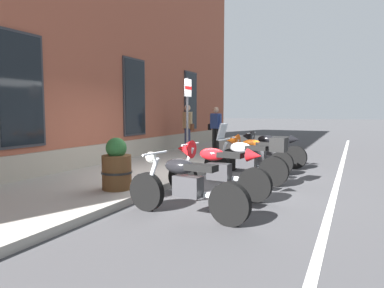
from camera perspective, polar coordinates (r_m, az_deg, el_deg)
name	(u,v)px	position (r m, az deg, el deg)	size (l,w,h in m)	color
ground_plane	(192,179)	(8.56, 0.02, -5.73)	(140.00, 140.00, 0.00)	#38383A
sidewalk	(138,172)	(9.30, -8.76, -4.48)	(27.76, 3.12, 0.14)	gray
lane_stripe	(335,192)	(7.81, 22.04, -7.18)	(27.76, 0.12, 0.01)	silver
brick_pub_facade	(14,22)	(12.41, -26.78, 17.24)	(21.76, 5.64, 8.66)	brown
motorcycle_black_naked	(184,186)	(5.47, -1.29, -6.87)	(0.62, 2.14, 0.99)	black
motorcycle_red_sport	(213,167)	(6.80, 3.37, -3.68)	(0.62, 2.17, 1.07)	black
motorcycle_silver_touring	(249,159)	(8.09, 9.16, -2.39)	(0.62, 2.02, 1.36)	black
motorcycle_orange_sport	(252,152)	(9.54, 9.71, -1.27)	(0.62, 2.02, 1.02)	black
motorcycle_black_sport	(267,147)	(10.69, 12.02, -0.52)	(0.62, 2.17, 1.06)	black
pedestrian_tan_coat	(188,125)	(13.33, -0.72, 3.09)	(0.43, 0.59, 1.74)	#2D3351
pedestrian_blue_top	(216,126)	(13.87, 3.83, 2.97)	(0.35, 0.64, 1.67)	black
parking_sign	(188,111)	(9.04, -0.73, 5.41)	(0.36, 0.07, 2.34)	#4C4C51
barrel_planter	(117,167)	(6.97, -12.07, -3.63)	(0.59, 0.59, 1.00)	brown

